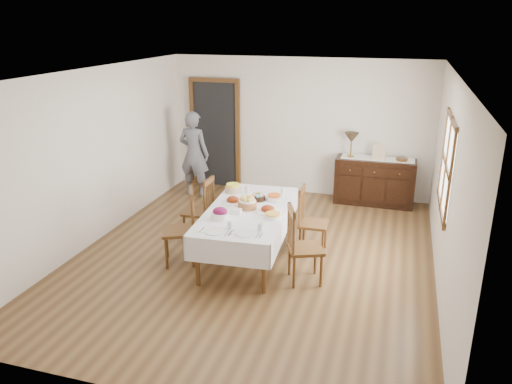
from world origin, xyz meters
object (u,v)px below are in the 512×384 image
(person, at_px, (194,151))
(chair_left_far, at_px, (201,209))
(sideboard, at_px, (374,181))
(table_lamp, at_px, (352,138))
(dining_table, at_px, (248,215))
(chair_right_far, at_px, (310,220))
(chair_right_near, at_px, (302,244))
(chair_left_near, at_px, (183,226))

(person, bearing_deg, chair_left_far, 120.52)
(sideboard, xyz_separation_m, person, (-3.36, -0.50, 0.45))
(table_lamp, bearing_deg, sideboard, 1.23)
(dining_table, bearing_deg, person, 124.48)
(chair_right_far, bearing_deg, chair_right_near, -177.86)
(chair_left_far, relative_size, chair_right_far, 1.02)
(chair_left_near, bearing_deg, chair_right_near, 62.61)
(table_lamp, bearing_deg, chair_right_far, -97.28)
(chair_left_near, bearing_deg, person, 174.73)
(sideboard, relative_size, person, 0.81)
(dining_table, height_order, chair_right_far, chair_right_far)
(dining_table, distance_m, chair_right_far, 0.94)
(chair_left_near, bearing_deg, chair_left_far, 158.68)
(dining_table, bearing_deg, table_lamp, 64.71)
(chair_left_far, xyz_separation_m, sideboard, (2.44, 2.38, -0.08))
(dining_table, distance_m, chair_left_near, 0.92)
(chair_left_near, xyz_separation_m, chair_right_far, (1.63, 0.85, -0.05))
(chair_left_near, relative_size, chair_right_near, 1.03)
(chair_left_far, bearing_deg, chair_right_far, 91.55)
(chair_left_far, xyz_separation_m, chair_right_near, (1.74, -0.86, 0.02))
(chair_right_near, height_order, chair_right_far, chair_right_near)
(chair_left_near, bearing_deg, table_lamp, 123.54)
(dining_table, xyz_separation_m, chair_right_far, (0.81, 0.46, -0.16))
(sideboard, bearing_deg, person, -171.59)
(chair_left_near, xyz_separation_m, sideboard, (2.39, 3.18, -0.11))
(chair_right_far, bearing_deg, person, 53.22)
(chair_left_far, bearing_deg, dining_table, 65.07)
(dining_table, relative_size, table_lamp, 4.84)
(chair_right_near, distance_m, table_lamp, 3.31)
(chair_left_far, relative_size, sideboard, 0.70)
(chair_right_far, height_order, table_lamp, table_lamp)
(chair_right_near, xyz_separation_m, chair_right_far, (-0.06, 0.91, -0.03))
(chair_left_far, bearing_deg, table_lamp, 139.81)
(chair_left_near, distance_m, table_lamp, 3.76)
(dining_table, xyz_separation_m, sideboard, (1.57, 2.78, -0.22))
(dining_table, height_order, chair_left_far, chair_left_far)
(chair_right_far, bearing_deg, chair_left_far, 90.29)
(chair_right_near, distance_m, person, 3.84)
(chair_left_far, height_order, table_lamp, table_lamp)
(person, bearing_deg, chair_left_near, 114.50)
(chair_left_far, bearing_deg, sideboard, 133.92)
(chair_right_near, height_order, sideboard, chair_right_near)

